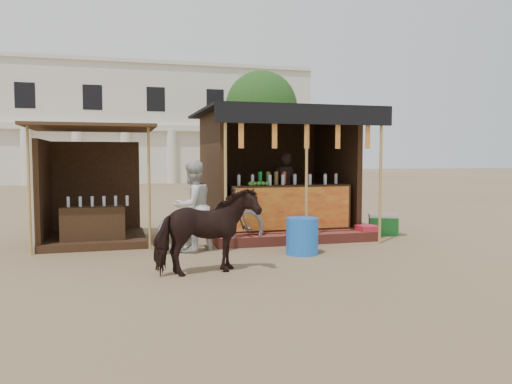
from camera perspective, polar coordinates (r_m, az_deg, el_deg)
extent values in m
plane|color=#846B4C|center=(8.08, 3.07, -8.57)|extent=(120.00, 120.00, 0.00)
cube|color=brown|center=(11.64, 2.25, -4.14)|extent=(3.40, 2.80, 0.22)
cube|color=brown|center=(10.20, 4.92, -5.38)|extent=(3.40, 0.35, 0.20)
cube|color=#3A2615|center=(10.68, 3.81, -1.73)|extent=(2.60, 0.55, 0.95)
cube|color=red|center=(10.41, 4.33, -1.88)|extent=(2.50, 0.02, 0.88)
cube|color=#3A2615|center=(12.72, 0.55, 2.70)|extent=(3.00, 0.12, 2.50)
cube|color=#3A2615|center=(11.16, -5.09, 2.50)|extent=(0.12, 2.50, 2.50)
cube|color=#3A2615|center=(12.07, 9.07, 2.58)|extent=(0.12, 2.50, 2.50)
cube|color=black|center=(11.38, 2.60, 8.99)|extent=(3.60, 3.60, 0.06)
cube|color=black|center=(9.69, 5.90, 8.78)|extent=(3.60, 0.06, 0.36)
cylinder|color=tan|center=(9.23, -3.51, 1.61)|extent=(0.06, 0.06, 2.75)
cylinder|color=tan|center=(9.69, 5.79, 1.71)|extent=(0.06, 0.06, 2.75)
cylinder|color=tan|center=(10.38, 14.05, 1.76)|extent=(0.06, 0.06, 2.75)
cube|color=red|center=(9.30, -1.71, 6.72)|extent=(0.10, 0.02, 0.55)
cube|color=red|center=(9.48, 2.13, 6.67)|extent=(0.10, 0.02, 0.55)
cube|color=red|center=(9.70, 5.82, 6.59)|extent=(0.10, 0.02, 0.55)
cube|color=red|center=(9.95, 9.33, 6.49)|extent=(0.10, 0.02, 0.55)
cube|color=red|center=(10.24, 12.66, 6.37)|extent=(0.10, 0.02, 0.55)
imported|color=black|center=(11.72, 3.27, 0.50)|extent=(0.65, 0.47, 1.65)
cube|color=#3A2615|center=(10.82, -17.94, -5.15)|extent=(2.00, 2.00, 0.15)
cube|color=#3A2615|center=(11.66, -17.85, 0.32)|extent=(1.90, 0.10, 2.10)
cube|color=#3A2615|center=(10.79, -23.09, -0.08)|extent=(0.10, 1.90, 2.10)
cube|color=#472D19|center=(10.60, -18.23, 7.00)|extent=(2.40, 2.40, 0.06)
cylinder|color=tan|center=(9.76, -24.50, 0.21)|extent=(0.05, 0.05, 2.35)
cylinder|color=tan|center=(9.66, -12.11, 0.45)|extent=(0.05, 0.05, 2.35)
cube|color=#3A2615|center=(10.28, -18.09, -3.80)|extent=(1.20, 0.50, 0.80)
imported|color=black|center=(7.51, -5.66, -4.51)|extent=(1.65, 0.99, 1.30)
imported|color=gray|center=(9.49, -4.96, -3.20)|extent=(2.28, 1.20, 1.14)
imported|color=silver|center=(9.32, -7.26, -1.63)|extent=(1.04, 0.98, 1.70)
cylinder|color=blue|center=(9.10, 5.29, -5.04)|extent=(0.66, 0.66, 0.66)
cube|color=#AE1D2F|center=(10.87, 12.57, -4.57)|extent=(0.40, 0.41, 0.31)
cube|color=#1A7528|center=(11.73, 14.34, -3.76)|extent=(0.73, 0.63, 0.40)
cube|color=white|center=(11.70, 14.36, -2.64)|extent=(0.76, 0.65, 0.06)
cube|color=silver|center=(37.55, -14.81, 7.29)|extent=(26.00, 7.00, 8.00)
cube|color=silver|center=(33.93, -14.72, 7.15)|extent=(26.00, 0.50, 0.40)
cube|color=silver|center=(34.56, -14.86, 14.36)|extent=(26.00, 0.30, 0.25)
cylinder|color=silver|center=(34.32, -24.75, 3.70)|extent=(0.70, 0.70, 3.60)
cylinder|color=silver|center=(33.97, -19.74, 3.84)|extent=(0.70, 0.70, 3.60)
cylinder|color=silver|center=(33.88, -14.67, 3.94)|extent=(0.70, 0.70, 3.60)
cylinder|color=silver|center=(34.06, -9.60, 4.01)|extent=(0.70, 0.70, 3.60)
cylinder|color=silver|center=(34.50, -4.63, 4.06)|extent=(0.70, 0.70, 3.60)
cylinder|color=silver|center=(35.19, 0.19, 4.07)|extent=(0.70, 0.70, 3.60)
cylinder|color=silver|center=(36.11, 4.79, 4.05)|extent=(0.70, 0.70, 3.60)
cylinder|color=#382314|center=(30.68, 0.61, 4.45)|extent=(0.50, 0.50, 4.00)
sphere|color=#28511B|center=(30.83, 0.62, 9.66)|extent=(4.40, 4.40, 4.40)
sphere|color=#28511B|center=(31.15, -1.12, 8.50)|extent=(2.99, 2.99, 2.99)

